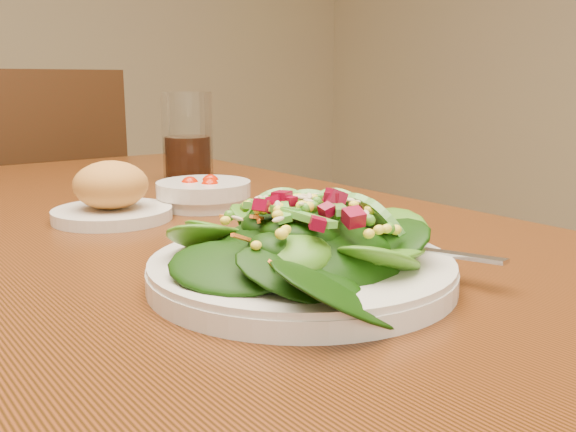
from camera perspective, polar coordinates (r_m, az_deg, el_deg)
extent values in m
cube|color=#622A11|center=(0.80, -15.27, -2.74)|extent=(0.90, 1.40, 0.04)
cylinder|color=black|center=(1.62, -10.10, -8.73)|extent=(0.07, 0.07, 0.71)
cube|color=black|center=(1.89, -22.67, -3.50)|extent=(0.51, 0.51, 0.04)
cylinder|color=black|center=(2.20, -19.75, -7.55)|extent=(0.04, 0.04, 0.43)
cylinder|color=black|center=(1.89, -14.40, -10.46)|extent=(0.04, 0.04, 0.43)
cube|color=black|center=(1.66, -20.40, 3.78)|extent=(0.42, 0.10, 0.48)
cylinder|color=silver|center=(0.58, 1.20, -5.20)|extent=(0.27, 0.27, 0.02)
ellipsoid|color=black|center=(0.57, 1.21, -2.37)|extent=(0.19, 0.19, 0.04)
cube|color=silver|center=(0.63, 11.32, -2.73)|extent=(0.05, 0.18, 0.01)
cylinder|color=silver|center=(0.86, -15.33, 0.17)|extent=(0.15, 0.15, 0.02)
ellipsoid|color=#C67E2E|center=(0.85, -15.47, 2.71)|extent=(0.10, 0.10, 0.06)
cylinder|color=silver|center=(0.92, -7.50, 1.94)|extent=(0.13, 0.13, 0.04)
sphere|color=#BF1600|center=(0.93, -6.90, 2.83)|extent=(0.03, 0.03, 0.03)
sphere|color=#BF1600|center=(0.92, -8.71, 2.62)|extent=(0.03, 0.03, 0.03)
sphere|color=#BF1600|center=(0.90, -6.95, 2.48)|extent=(0.03, 0.03, 0.03)
cylinder|color=silver|center=(1.16, -8.94, 6.99)|extent=(0.09, 0.09, 0.16)
cylinder|color=black|center=(1.16, -8.88, 5.08)|extent=(0.08, 0.08, 0.08)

